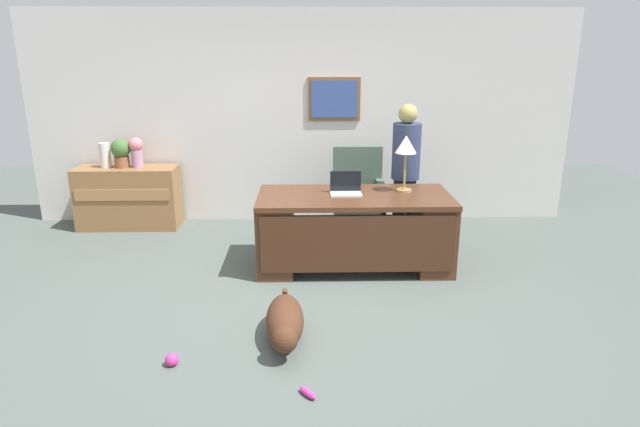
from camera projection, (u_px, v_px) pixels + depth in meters
ground_plane at (300, 302)px, 4.93m from camera, size 12.00×12.00×0.00m
back_wall at (302, 118)px, 7.03m from camera, size 7.00×0.16×2.70m
desk at (354, 228)px, 5.63m from camera, size 1.98×0.93×0.77m
credenza at (129, 197)px, 6.92m from camera, size 1.26×0.50×0.78m
armchair at (358, 196)px, 6.61m from camera, size 0.60×0.59×1.07m
person_standing at (405, 174)px, 6.22m from camera, size 0.32×0.32×1.63m
dog_lying at (285, 322)px, 4.25m from camera, size 0.33×0.91×0.30m
laptop at (346, 188)px, 5.59m from camera, size 0.32×0.22×0.22m
desk_lamp at (406, 148)px, 5.56m from camera, size 0.22×0.22×0.59m
vase_with_flowers at (136, 151)px, 6.75m from camera, size 0.17×0.17×0.38m
vase_empty at (105, 155)px, 6.76m from camera, size 0.13×0.13×0.31m
potted_plant at (121, 152)px, 6.75m from camera, size 0.24×0.24×0.36m
dog_toy_ball at (172, 360)px, 3.93m from camera, size 0.10×0.10×0.10m
dog_toy_bone at (308, 393)px, 3.59m from camera, size 0.14×0.15×0.05m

